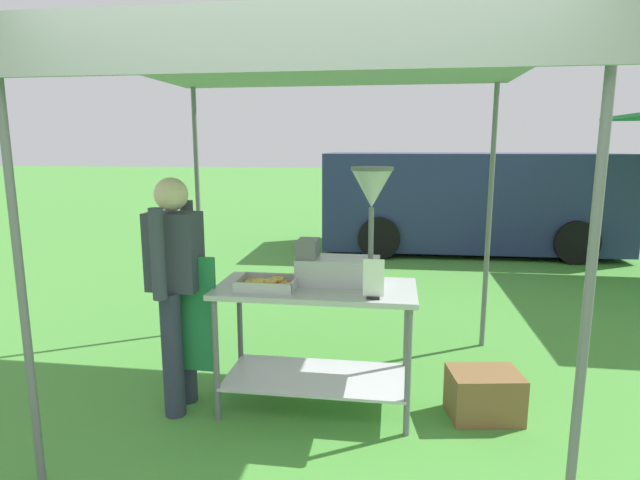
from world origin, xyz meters
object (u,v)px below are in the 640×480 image
(vendor, at_px, (177,283))
(van_navy, at_px, (469,200))
(stall_canopy, at_px, (318,67))
(donut_tray, at_px, (267,284))
(donut_cart, at_px, (316,321))
(menu_sign, at_px, (373,282))
(supply_crate, at_px, (484,395))
(donut_fryer, at_px, (348,238))

(vendor, height_order, van_navy, van_navy)
(stall_canopy, bearing_deg, donut_tray, -147.43)
(donut_cart, distance_m, vendor, 0.97)
(van_navy, bearing_deg, menu_sign, -102.83)
(vendor, xyz_separation_m, van_navy, (2.72, 6.05, -0.03))
(menu_sign, relative_size, van_navy, 0.05)
(stall_canopy, bearing_deg, donut_cart, -90.00)
(stall_canopy, relative_size, van_navy, 0.58)
(menu_sign, height_order, supply_crate, menu_sign)
(donut_cart, xyz_separation_m, vendor, (-0.93, -0.14, 0.27))
(menu_sign, xyz_separation_m, vendor, (-1.32, 0.10, -0.08))
(vendor, bearing_deg, supply_crate, 4.73)
(donut_cart, relative_size, vendor, 0.83)
(vendor, bearing_deg, donut_fryer, 11.47)
(supply_crate, distance_m, van_navy, 5.96)
(donut_fryer, bearing_deg, vendor, -168.53)
(donut_cart, bearing_deg, menu_sign, -30.43)
(donut_cart, xyz_separation_m, van_navy, (1.79, 5.91, 0.24))
(donut_fryer, bearing_deg, van_navy, 74.76)
(menu_sign, bearing_deg, van_navy, 77.17)
(menu_sign, height_order, vendor, vendor)
(donut_cart, relative_size, donut_fryer, 1.69)
(donut_cart, distance_m, donut_tray, 0.43)
(donut_cart, relative_size, donut_tray, 3.50)
(donut_fryer, relative_size, vendor, 0.49)
(donut_cart, bearing_deg, van_navy, 73.11)
(van_navy, bearing_deg, stall_canopy, -107.16)
(stall_canopy, bearing_deg, supply_crate, -3.18)
(stall_canopy, distance_m, van_navy, 6.25)
(donut_tray, xyz_separation_m, supply_crate, (1.45, 0.13, -0.75))
(vendor, bearing_deg, donut_cart, 8.42)
(supply_crate, bearing_deg, donut_cart, -178.28)
(donut_fryer, bearing_deg, donut_cart, -156.00)
(donut_cart, height_order, van_navy, van_navy)
(stall_canopy, relative_size, donut_tray, 7.51)
(donut_fryer, xyz_separation_m, menu_sign, (0.19, -0.33, -0.21))
(donut_cart, distance_m, donut_fryer, 0.61)
(donut_cart, height_order, donut_fryer, donut_fryer)
(menu_sign, height_order, van_navy, van_navy)
(donut_cart, relative_size, van_navy, 0.27)
(donut_tray, xyz_separation_m, menu_sign, (0.70, -0.13, 0.08))
(donut_fryer, distance_m, supply_crate, 1.40)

